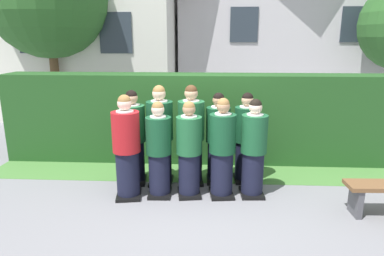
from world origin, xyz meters
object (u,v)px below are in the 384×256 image
(student_in_red_blazer, at_px, (127,150))
(student_rear_row_4, at_px, (246,140))
(student_front_row_1, at_px, (159,152))
(student_front_row_2, at_px, (189,152))
(student_rear_row_1, at_px, (160,138))
(student_rear_row_3, at_px, (218,140))
(student_front_row_4, at_px, (253,151))
(student_front_row_3, at_px, (222,150))
(student_rear_row_0, at_px, (133,140))
(student_rear_row_2, at_px, (191,137))

(student_in_red_blazer, bearing_deg, student_rear_row_4, 21.28)
(student_front_row_1, height_order, student_front_row_2, student_front_row_2)
(student_front_row_1, bearing_deg, student_rear_row_4, 25.06)
(student_rear_row_4, bearing_deg, student_front_row_2, -146.05)
(student_rear_row_1, bearing_deg, student_in_red_blazer, -127.73)
(student_rear_row_3, bearing_deg, student_front_row_4, -43.89)
(student_rear_row_4, bearing_deg, student_rear_row_1, -173.18)
(student_front_row_4, bearing_deg, student_in_red_blazer, -175.19)
(student_in_red_blazer, bearing_deg, student_front_row_3, 4.73)
(student_rear_row_0, xyz_separation_m, student_rear_row_2, (0.99, 0.05, 0.04))
(student_rear_row_0, height_order, student_rear_row_2, student_rear_row_2)
(student_front_row_3, xyz_separation_m, student_rear_row_3, (-0.06, 0.57, -0.00))
(student_in_red_blazer, xyz_separation_m, student_rear_row_0, (-0.02, 0.57, -0.01))
(student_front_row_1, bearing_deg, student_rear_row_2, 48.34)
(student_front_row_4, distance_m, student_rear_row_4, 0.58)
(student_rear_row_4, bearing_deg, student_rear_row_2, -172.26)
(student_rear_row_1, bearing_deg, student_front_row_4, -14.70)
(student_front_row_3, bearing_deg, student_front_row_4, 5.03)
(student_front_row_3, xyz_separation_m, student_front_row_4, (0.49, 0.04, -0.01))
(student_rear_row_0, height_order, student_rear_row_3, student_rear_row_0)
(student_in_red_blazer, xyz_separation_m, student_front_row_2, (0.96, 0.11, -0.05))
(student_front_row_4, bearing_deg, student_rear_row_4, 96.15)
(student_front_row_1, xyz_separation_m, student_rear_row_3, (0.94, 0.62, 0.02))
(student_front_row_1, bearing_deg, student_rear_row_3, 33.32)
(student_front_row_4, height_order, student_rear_row_4, student_rear_row_4)
(student_rear_row_0, height_order, student_rear_row_1, student_rear_row_1)
(student_front_row_2, distance_m, student_rear_row_2, 0.52)
(student_front_row_1, xyz_separation_m, student_rear_row_1, (-0.05, 0.49, 0.09))
(student_front_row_1, distance_m, student_front_row_4, 1.49)
(student_in_red_blazer, distance_m, student_front_row_4, 1.99)
(student_in_red_blazer, xyz_separation_m, student_rear_row_4, (1.92, 0.75, -0.03))
(student_front_row_2, bearing_deg, student_rear_row_3, 51.87)
(student_front_row_3, bearing_deg, student_rear_row_0, 163.49)
(student_in_red_blazer, bearing_deg, student_rear_row_3, 25.98)
(student_front_row_4, distance_m, student_rear_row_0, 2.04)
(student_in_red_blazer, xyz_separation_m, student_rear_row_3, (1.43, 0.70, -0.03))
(student_front_row_3, relative_size, student_rear_row_0, 0.97)
(student_front_row_3, relative_size, student_front_row_4, 1.01)
(student_front_row_1, relative_size, student_front_row_2, 1.00)
(student_rear_row_0, xyz_separation_m, student_rear_row_1, (0.46, -0.00, 0.04))
(student_rear_row_1, distance_m, student_rear_row_4, 1.49)
(student_front_row_3, bearing_deg, student_front_row_1, -177.52)
(student_rear_row_1, bearing_deg, student_rear_row_3, 7.28)
(student_rear_row_1, bearing_deg, student_rear_row_0, 179.91)
(student_in_red_blazer, height_order, student_front_row_2, student_in_red_blazer)
(student_front_row_1, distance_m, student_rear_row_3, 1.12)
(student_front_row_2, relative_size, student_rear_row_2, 0.90)
(student_rear_row_2, relative_size, student_rear_row_3, 1.09)
(student_front_row_2, bearing_deg, student_front_row_4, 3.40)
(student_front_row_1, height_order, student_rear_row_3, student_rear_row_3)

